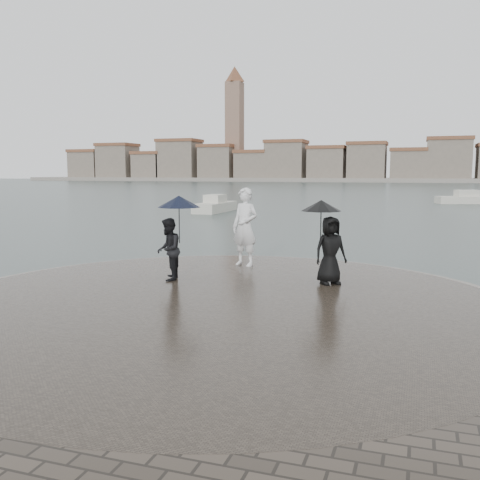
% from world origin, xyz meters
% --- Properties ---
extents(ground, '(400.00, 400.00, 0.00)m').
position_xyz_m(ground, '(0.00, 0.00, 0.00)').
color(ground, '#2B3835').
rests_on(ground, ground).
extents(kerb_ring, '(12.50, 12.50, 0.32)m').
position_xyz_m(kerb_ring, '(0.00, 3.50, 0.16)').
color(kerb_ring, gray).
rests_on(kerb_ring, ground).
extents(quay_tip, '(11.90, 11.90, 0.36)m').
position_xyz_m(quay_tip, '(0.00, 3.50, 0.18)').
color(quay_tip, '#2D261E').
rests_on(quay_tip, ground).
extents(statue, '(0.91, 0.74, 2.17)m').
position_xyz_m(statue, '(-0.80, 7.59, 1.45)').
color(statue, white).
rests_on(statue, quay_tip).
extents(visitor_left, '(1.15, 1.05, 2.04)m').
position_xyz_m(visitor_left, '(-1.83, 5.11, 1.48)').
color(visitor_left, black).
rests_on(visitor_left, quay_tip).
extents(visitor_right, '(1.19, 1.01, 1.95)m').
position_xyz_m(visitor_right, '(1.77, 5.92, 1.44)').
color(visitor_right, black).
rests_on(visitor_right, quay_tip).
extents(far_skyline, '(260.00, 20.00, 37.00)m').
position_xyz_m(far_skyline, '(-6.29, 160.71, 5.61)').
color(far_skyline, gray).
rests_on(far_skyline, ground).
extents(boats, '(30.99, 21.86, 1.50)m').
position_xyz_m(boats, '(5.15, 38.21, 0.38)').
color(boats, beige).
rests_on(boats, ground).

